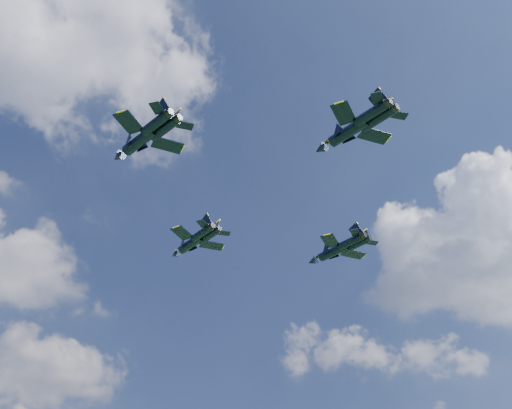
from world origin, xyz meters
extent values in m
cylinder|color=black|center=(-5.92, 12.45, 62.30)|extent=(3.41, 8.07, 1.58)
cone|color=black|center=(-7.13, 17.41, 62.30)|extent=(1.99, 2.58, 1.50)
ellipsoid|color=brown|center=(-6.61, 15.27, 62.79)|extent=(1.43, 2.65, 0.72)
cube|color=black|center=(-8.58, 9.99, 62.30)|extent=(4.62, 4.22, 0.16)
cube|color=black|center=(-2.43, 11.49, 62.30)|extent=(4.33, 2.85, 0.16)
cube|color=black|center=(-6.63, 5.67, 62.30)|extent=(2.45, 2.39, 0.12)
cube|color=black|center=(-2.18, 6.75, 62.30)|extent=(2.37, 1.80, 0.12)
cube|color=black|center=(-5.51, 6.67, 63.53)|extent=(1.24, 2.37, 2.65)
cube|color=black|center=(-3.63, 7.12, 63.53)|extent=(1.30, 2.63, 2.65)
cylinder|color=black|center=(-22.65, -9.93, 62.53)|extent=(4.29, 8.52, 1.68)
cone|color=black|center=(-24.39, -4.79, 62.53)|extent=(2.29, 2.81, 1.59)
ellipsoid|color=brown|center=(-23.64, -7.01, 63.04)|extent=(1.73, 2.83, 0.77)
cube|color=black|center=(-25.24, -12.78, 62.53)|extent=(4.85, 4.65, 0.17)
cube|color=black|center=(-18.86, -10.63, 62.53)|extent=(4.44, 2.68, 0.17)
cube|color=black|center=(-22.77, -17.18, 62.53)|extent=(2.56, 2.60, 0.13)
cube|color=black|center=(-18.16, -15.62, 62.53)|extent=(2.44, 1.75, 0.13)
cube|color=black|center=(-21.68, -16.02, 63.84)|extent=(1.53, 2.42, 2.82)
cube|color=black|center=(-19.73, -15.37, 63.84)|extent=(1.46, 2.79, 2.82)
cylinder|color=black|center=(15.56, -0.09, 59.76)|extent=(3.89, 7.86, 1.55)
cone|color=black|center=(14.01, 4.66, 59.76)|extent=(2.09, 2.59, 1.47)
ellipsoid|color=brown|center=(14.68, 2.61, 60.23)|extent=(1.57, 2.61, 0.71)
cube|color=black|center=(13.15, -2.70, 59.76)|extent=(4.48, 4.27, 0.16)
cube|color=black|center=(19.05, -0.77, 59.76)|extent=(4.11, 2.51, 0.16)
cube|color=black|center=(15.39, -6.78, 59.76)|extent=(2.37, 2.39, 0.12)
cube|color=black|center=(19.65, -5.38, 59.76)|extent=(2.26, 1.63, 0.12)
cube|color=black|center=(16.40, -5.72, 60.96)|extent=(1.39, 2.25, 2.60)
cube|color=black|center=(18.21, -5.13, 60.96)|extent=(1.34, 2.57, 2.60)
cylinder|color=black|center=(2.84, -24.42, 62.87)|extent=(3.99, 8.48, 1.67)
cone|color=black|center=(1.30, -19.27, 62.87)|extent=(2.20, 2.76, 1.58)
ellipsoid|color=brown|center=(1.96, -21.49, 63.38)|extent=(1.63, 2.80, 0.76)
cube|color=black|center=(0.17, -27.16, 62.87)|extent=(4.84, 4.55, 0.17)
cube|color=black|center=(6.57, -25.24, 62.87)|extent=(4.47, 2.80, 0.17)
cube|color=black|center=(2.47, -31.60, 62.87)|extent=(2.56, 2.56, 0.13)
cube|color=black|center=(7.09, -30.22, 62.87)|extent=(2.46, 1.80, 0.13)
cube|color=black|center=(3.59, -30.49, 64.17)|extent=(1.43, 2.45, 2.79)
cube|color=black|center=(5.55, -29.91, 64.17)|extent=(1.42, 2.77, 2.79)
camera|label=1|loc=(-39.01, -78.83, 3.44)|focal=45.00mm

